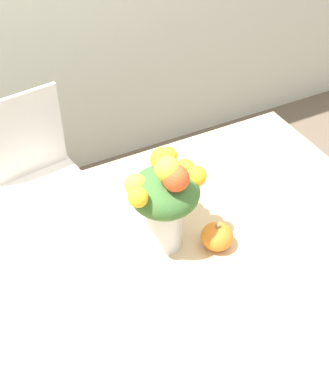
# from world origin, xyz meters

# --- Properties ---
(ground_plane) EXTENTS (12.00, 12.00, 0.00)m
(ground_plane) POSITION_xyz_m (0.00, 0.00, 0.00)
(ground_plane) COLOR brown
(dining_table) EXTENTS (1.51, 1.17, 0.76)m
(dining_table) POSITION_xyz_m (0.00, 0.00, 0.69)
(dining_table) COLOR #D1B284
(dining_table) RESTS_ON ground_plane
(flower_vase) EXTENTS (0.27, 0.27, 0.38)m
(flower_vase) POSITION_xyz_m (-0.04, 0.11, 0.96)
(flower_vase) COLOR silver
(flower_vase) RESTS_ON dining_table
(pumpkin) EXTENTS (0.11, 0.11, 0.10)m
(pumpkin) POSITION_xyz_m (0.11, 0.01, 0.81)
(pumpkin) COLOR orange
(pumpkin) RESTS_ON dining_table
(dining_chair_near_window) EXTENTS (0.47, 0.47, 0.88)m
(dining_chair_near_window) POSITION_xyz_m (-0.26, 0.91, 0.47)
(dining_chair_near_window) COLOR white
(dining_chair_near_window) RESTS_ON ground_plane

